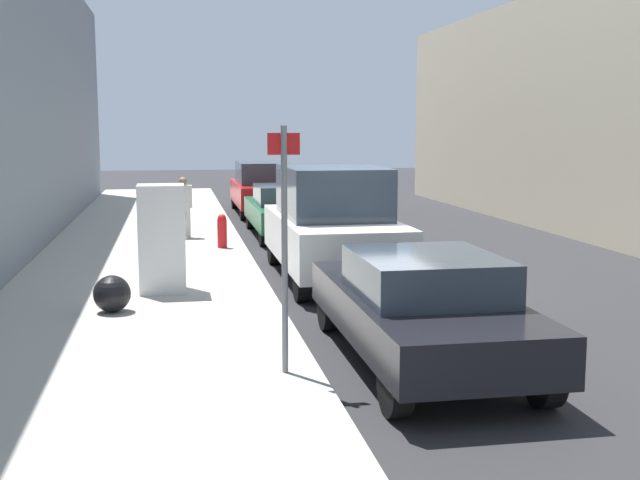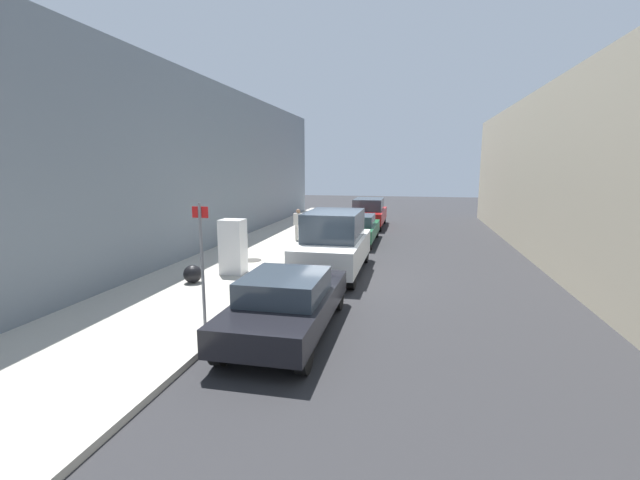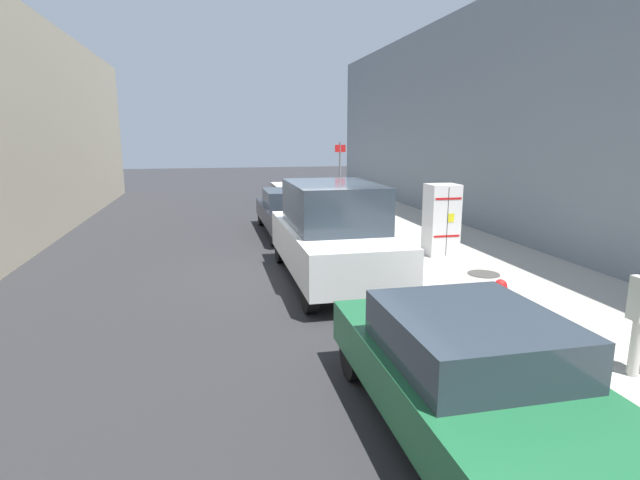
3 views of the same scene
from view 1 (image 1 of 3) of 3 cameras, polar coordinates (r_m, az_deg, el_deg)
name	(u,v)px [view 1 (image 1 of 3)]	position (r m, az deg, el deg)	size (l,w,h in m)	color
ground_plane	(362,283)	(15.10, 3.02, -3.07)	(80.00, 80.00, 0.00)	#28282B
sidewalk_slab	(138,287)	(14.71, -12.80, -3.29)	(4.59, 44.00, 0.14)	#B2ADA0
discarded_refrigerator	(162,239)	(13.75, -11.18, 0.10)	(0.77, 0.68, 1.82)	white
manhole_cover	(159,271)	(15.85, -11.39, -2.16)	(0.70, 0.70, 0.02)	#47443F
street_sign_post	(284,238)	(8.95, -2.55, 0.18)	(0.36, 0.07, 2.79)	slate
fire_hydrant	(222,230)	(18.60, -6.98, 0.68)	(0.22, 0.22, 0.78)	red
trash_bag	(112,294)	(12.51, -14.57, -3.72)	(0.56, 0.56, 0.56)	black
pedestrian_walking_far	(183,203)	(20.42, -9.69, 2.58)	(0.44, 0.22, 1.52)	beige
parked_sedan_dark	(421,306)	(9.97, 7.20, -4.65)	(1.88, 4.75, 1.40)	black
parked_van_white	(332,223)	(15.31, 0.87, 1.20)	(2.04, 4.98, 2.17)	silver
parked_sedan_green	(287,210)	(21.35, -2.34, 2.17)	(1.89, 4.63, 1.38)	#1E6038
parked_suv_red	(264,187)	(26.98, -4.04, 3.77)	(1.92, 4.84, 1.73)	red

